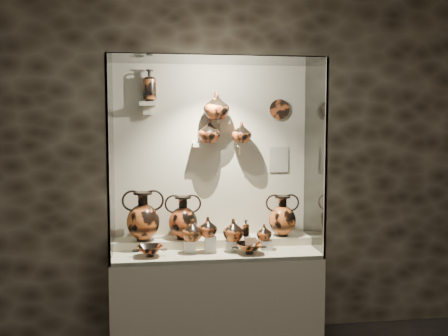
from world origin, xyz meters
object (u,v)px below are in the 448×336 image
Objects in this scene: jug_b at (208,227)px; ovoid_vase_a at (209,131)px; amphora_mid at (183,217)px; ovoid_vase_c at (242,132)px; amphora_right at (282,216)px; amphora_left at (143,216)px; jug_e at (264,232)px; ovoid_vase_b at (216,106)px; lekythos_small at (246,227)px; jug_a at (192,230)px; lekythos_tall at (150,84)px; kylix_right at (249,247)px; kylix_left at (150,250)px; jug_c at (233,230)px.

jug_b is 0.82m from ovoid_vase_a.
ovoid_vase_c reaches higher than amphora_mid.
amphora_right is at bearing 14.17° from ovoid_vase_a.
amphora_left is 2.32× the size of ovoid_vase_c.
jug_b reaches higher than jug_e.
jug_b is 0.48m from jug_e.
ovoid_vase_b is (0.10, 0.24, 0.99)m from jug_b.
ovoid_vase_a is (-0.64, 0.05, 0.74)m from amphora_right.
ovoid_vase_c reaches higher than jug_e.
lekythos_small is (-0.36, -0.20, -0.05)m from amphora_right.
amphora_mid is at bearing 173.53° from lekythos_small.
amphora_right is 0.42m from lekythos_small.
jug_e is 0.88m from ovoid_vase_c.
jug_b is (0.53, -0.19, -0.07)m from amphora_left.
jug_a reaches higher than jug_e.
amphora_right is 0.29m from jug_e.
amphora_right is at bearing -22.56° from lekythos_tall.
ovoid_vase_c reaches higher than amphora_left.
amphora_mid is at bearing 171.02° from kylix_right.
amphora_right is at bearing 43.33° from lekythos_small.
amphora_mid is 0.89m from ovoid_vase_c.
lekythos_small is at bearing -32.54° from amphora_left.
amphora_left is 2.34× the size of jug_a.
lekythos_tall is (0.01, 0.36, 1.34)m from kylix_left.
kylix_left is at bearing -139.00° from ovoid_vase_c.
jug_e is (0.67, -0.18, -0.11)m from amphora_mid.
jug_a reaches higher than kylix_left.
amphora_left is 1.20m from amphora_right.
ovoid_vase_b reaches higher than kylix_left.
lekythos_tall is (-0.67, 0.29, 1.21)m from jug_c.
jug_a is 0.66× the size of kylix_right.
kylix_right is (0.80, -0.03, 0.00)m from kylix_left.
lekythos_tall reaches higher than ovoid_vase_b.
kylix_right is at bearing -148.60° from jug_e.
lekythos_tall reaches higher than kylix_left.
ovoid_vase_a is at bearing 152.62° from lekythos_small.
amphora_mid is at bearing -178.24° from ovoid_vase_b.
kylix_right reaches higher than kylix_left.
amphora_right is at bearing 8.73° from ovoid_vase_c.
jug_e is at bearing -29.90° from amphora_mid.
kylix_left is at bearing -159.57° from lekythos_small.
jug_c is at bearing -71.41° from ovoid_vase_b.
jug_c is 0.20m from kylix_right.
amphora_left is 0.34m from amphora_mid.
lekythos_small is 0.18m from kylix_right.
ovoid_vase_a is (-0.29, 0.36, 0.93)m from kylix_right.
jug_e is at bearing -39.79° from ovoid_vase_c.
lekythos_tall is (-0.33, 0.29, 1.20)m from jug_a.
kylix_left is at bearing -128.55° from ovoid_vase_a.
lekythos_small is at bearing -23.32° from ovoid_vase_a.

